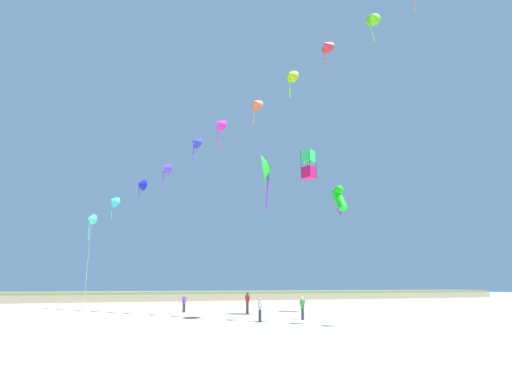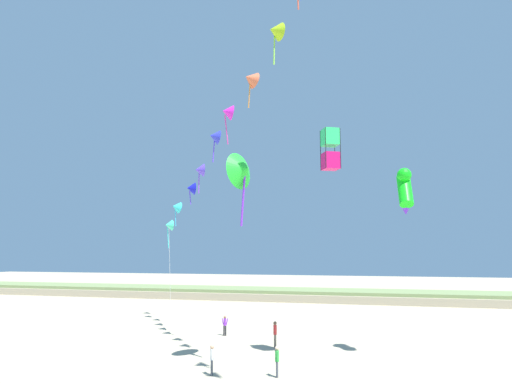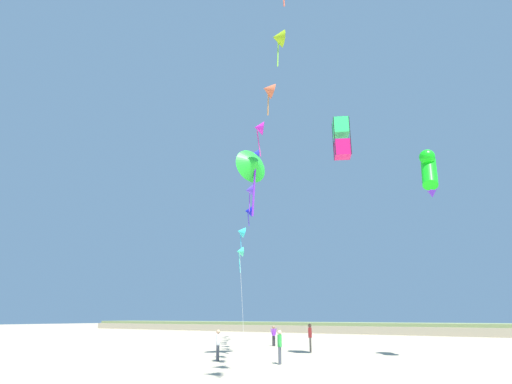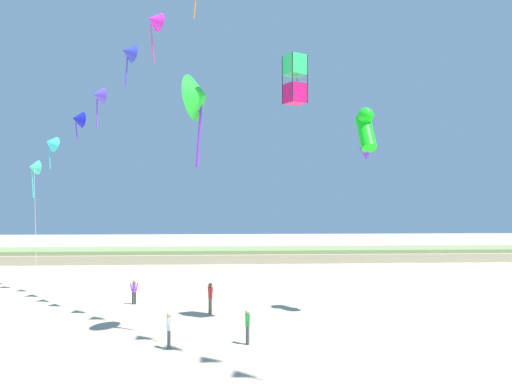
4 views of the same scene
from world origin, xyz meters
name	(u,v)px [view 4 (image 4 of 4)]	position (x,y,z in m)	size (l,w,h in m)	color
dune_ridge	(217,255)	(0.00, 49.23, 0.70)	(120.00, 9.11, 1.42)	tan
person_near_left	(169,328)	(-2.14, 8.75, 0.89)	(0.23, 0.54, 1.55)	#474C56
person_near_right	(210,296)	(-0.47, 16.44, 1.02)	(0.34, 0.59, 1.76)	#726656
person_mid_center	(248,324)	(1.26, 9.27, 0.90)	(0.23, 0.54, 1.56)	#474C56
person_far_left	(134,290)	(-5.29, 19.99, 0.87)	(0.53, 0.21, 1.51)	black
large_kite_low_lead	(366,131)	(8.25, 15.05, 10.35)	(0.99, 1.86, 2.95)	#14E719
large_kite_mid_trail	(295,80)	(3.89, 12.76, 12.65)	(1.29, 1.29, 2.51)	#D91363
large_kite_high_solo	(199,97)	(-0.93, 10.31, 11.16)	(1.74, 2.40, 4.42)	#27E632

